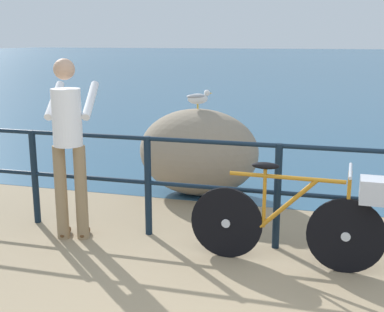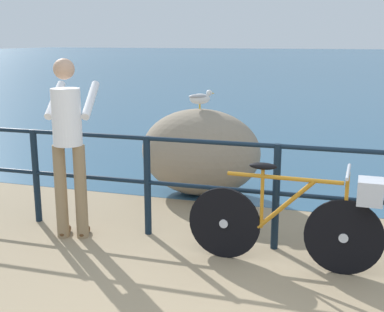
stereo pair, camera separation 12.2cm
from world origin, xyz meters
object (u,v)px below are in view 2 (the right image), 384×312
at_px(breakwater_boulder_main, 200,152).
at_px(seagull, 200,98).
at_px(person_at_railing, 69,140).
at_px(bicycle, 300,217).

height_order(breakwater_boulder_main, seagull, seagull).
height_order(person_at_railing, seagull, person_at_railing).
bearing_deg(breakwater_boulder_main, seagull, 130.91).
xyz_separation_m(bicycle, breakwater_boulder_main, (-1.40, 1.82, 0.09)).
xyz_separation_m(bicycle, person_at_railing, (-2.25, 0.08, 0.53)).
xyz_separation_m(breakwater_boulder_main, seagull, (-0.01, 0.01, 0.69)).
bearing_deg(breakwater_boulder_main, person_at_railing, -115.80).
bearing_deg(person_at_railing, seagull, -39.39).
relative_size(bicycle, person_at_railing, 0.96).
bearing_deg(seagull, bicycle, -82.36).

